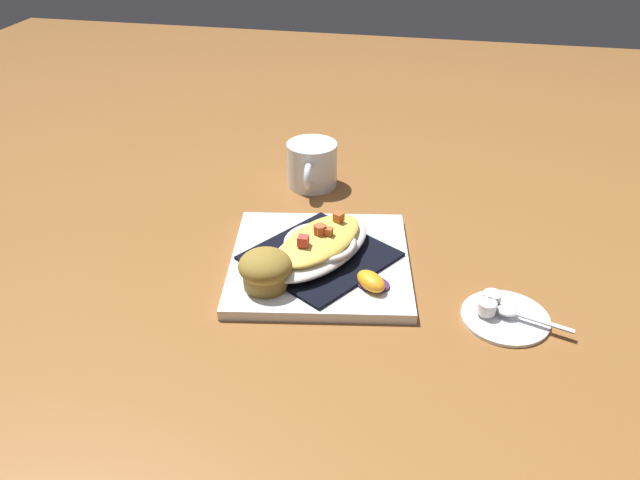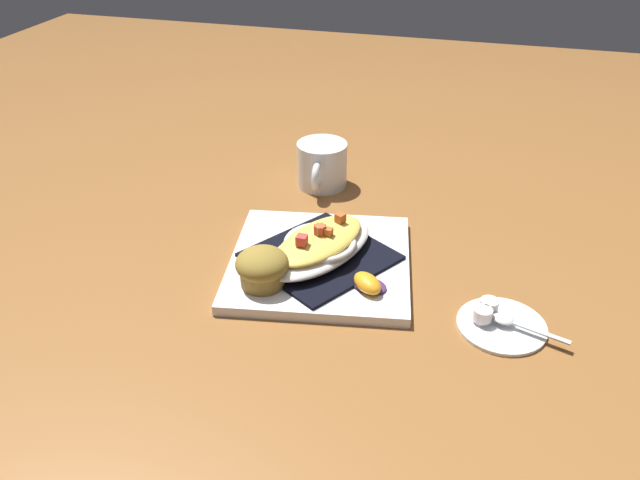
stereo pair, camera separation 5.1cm
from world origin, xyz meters
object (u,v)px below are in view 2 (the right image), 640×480
(square_plate, at_px, (320,262))
(creamer_saucer, at_px, (502,324))
(creamer_cup_0, at_px, (489,305))
(creamer_cup_1, at_px, (483,314))
(gratin_dish, at_px, (320,244))
(coffee_mug, at_px, (322,167))
(spoon, at_px, (510,321))
(orange_garnish, at_px, (368,284))
(muffin, at_px, (262,267))

(square_plate, xyz_separation_m, creamer_saucer, (0.26, -0.07, -0.00))
(creamer_cup_0, bearing_deg, square_plate, 167.81)
(square_plate, xyz_separation_m, creamer_cup_0, (0.24, -0.05, 0.01))
(creamer_saucer, relative_size, creamer_cup_1, 4.70)
(creamer_cup_1, bearing_deg, gratin_dish, 162.65)
(coffee_mug, xyz_separation_m, creamer_cup_0, (0.30, -0.30, -0.02))
(gratin_dish, xyz_separation_m, spoon, (0.27, -0.07, -0.02))
(creamer_saucer, xyz_separation_m, creamer_cup_1, (-0.03, -0.00, 0.01))
(coffee_mug, bearing_deg, spoon, -44.04)
(creamer_saucer, bearing_deg, creamer_cup_1, -172.25)
(coffee_mug, bearing_deg, creamer_cup_1, -47.19)
(spoon, bearing_deg, orange_garnish, 174.97)
(orange_garnish, xyz_separation_m, coffee_mug, (-0.15, 0.30, 0.01))
(muffin, distance_m, coffee_mug, 0.33)
(square_plate, relative_size, spoon, 2.59)
(gratin_dish, distance_m, coffee_mug, 0.26)
(gratin_dish, bearing_deg, spoon, -15.14)
(orange_garnish, xyz_separation_m, creamer_cup_0, (0.16, 0.00, -0.01))
(coffee_mug, height_order, creamer_cup_0, coffee_mug)
(muffin, distance_m, creamer_cup_0, 0.30)
(orange_garnish, distance_m, spoon, 0.19)
(gratin_dish, bearing_deg, muffin, -125.39)
(spoon, relative_size, creamer_cup_0, 4.10)
(orange_garnish, xyz_separation_m, creamer_cup_1, (0.15, -0.02, -0.01))
(gratin_dish, distance_m, orange_garnish, 0.10)
(creamer_cup_1, bearing_deg, coffee_mug, 132.81)
(square_plate, height_order, muffin, muffin)
(spoon, bearing_deg, coffee_mug, 135.96)
(square_plate, distance_m, muffin, 0.11)
(square_plate, distance_m, orange_garnish, 0.10)
(coffee_mug, bearing_deg, creamer_cup_0, -44.60)
(square_plate, relative_size, creamer_saucer, 2.26)
(gratin_dish, relative_size, creamer_saucer, 1.95)
(orange_garnish, bearing_deg, coffee_mug, 115.70)
(gratin_dish, bearing_deg, creamer_cup_1, -17.35)
(muffin, height_order, coffee_mug, coffee_mug)
(gratin_dish, bearing_deg, coffee_mug, 104.69)
(orange_garnish, bearing_deg, muffin, -169.76)
(gratin_dish, bearing_deg, square_plate, 103.84)
(gratin_dish, relative_size, spoon, 2.24)
(orange_garnish, height_order, creamer_saucer, orange_garnish)
(gratin_dish, height_order, orange_garnish, gratin_dish)
(square_plate, xyz_separation_m, creamer_cup_1, (0.23, -0.07, 0.01))
(gratin_dish, relative_size, orange_garnish, 3.80)
(square_plate, distance_m, creamer_saucer, 0.27)
(gratin_dish, bearing_deg, creamer_saucer, -15.04)
(gratin_dish, height_order, creamer_cup_1, gratin_dish)
(gratin_dish, xyz_separation_m, muffin, (-0.06, -0.08, 0.00))
(gratin_dish, height_order, muffin, gratin_dish)
(creamer_cup_0, bearing_deg, creamer_saucer, -43.82)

